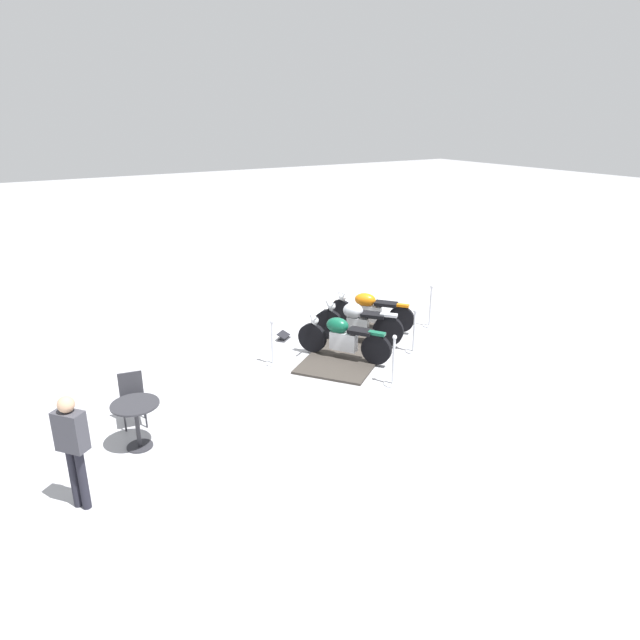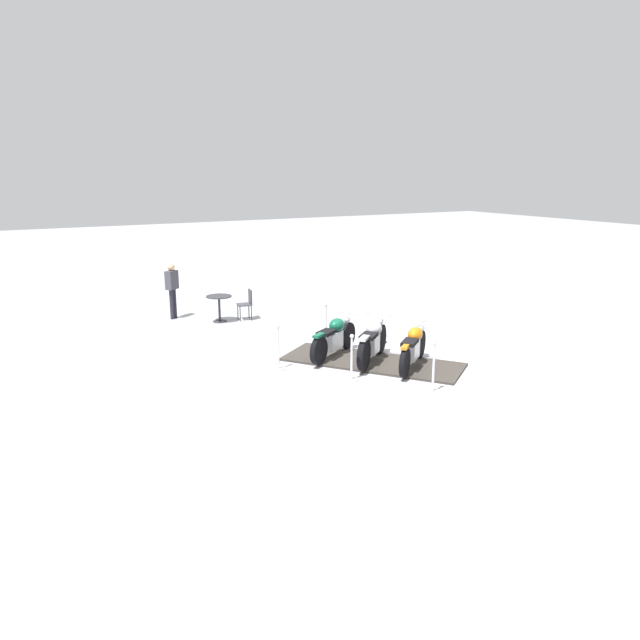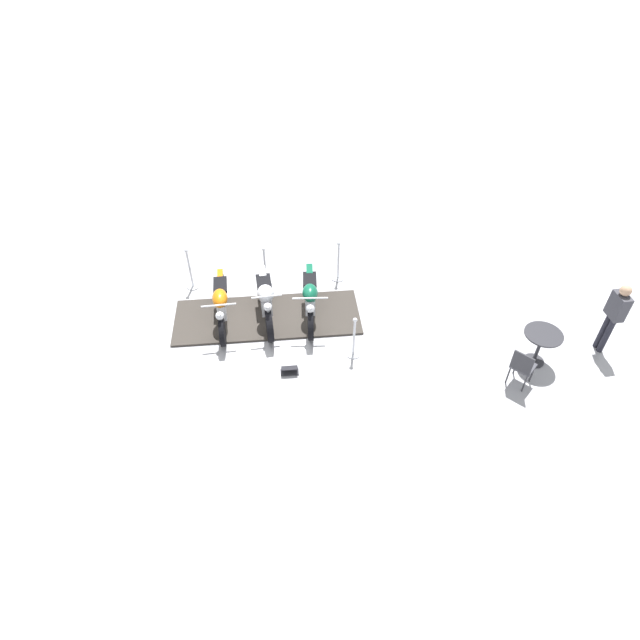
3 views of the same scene
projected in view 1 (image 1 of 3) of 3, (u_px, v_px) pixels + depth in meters
ground_plane at (357, 344)px, 13.31m from camera, size 80.00×80.00×0.00m
display_platform at (357, 343)px, 13.30m from camera, size 4.23×3.66×0.05m
motorcycle_copper at (369, 309)px, 13.98m from camera, size 1.44×1.76×0.94m
motorcycle_chrome at (357, 322)px, 13.13m from camera, size 1.47×1.69×1.02m
motorcycle_forest at (342, 337)px, 12.29m from camera, size 1.27×1.89×0.96m
stanchion_left_front at (430, 312)px, 14.25m from camera, size 0.31×0.31×1.09m
stanchion_left_rear at (393, 369)px, 11.20m from camera, size 0.34×0.34×1.05m
stanchion_right_rear at (273, 349)px, 12.11m from camera, size 0.30×0.30×1.01m
stanchion_left_mid at (414, 338)px, 12.73m from camera, size 0.32×0.32×1.02m
info_placard at (284, 337)px, 13.52m from camera, size 0.41×0.38×0.18m
cafe_table at (136, 415)px, 9.01m from camera, size 0.75×0.75×0.78m
cafe_chair_near_table at (132, 395)px, 9.75m from camera, size 0.46×0.46×0.91m
bystander_person at (72, 442)px, 7.48m from camera, size 0.42×0.45×1.68m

